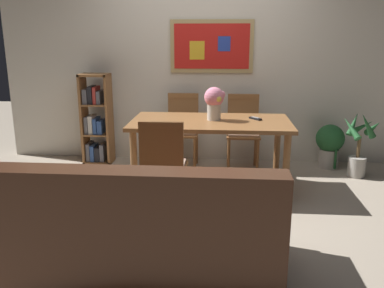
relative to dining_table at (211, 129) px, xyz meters
name	(u,v)px	position (x,y,z in m)	size (l,w,h in m)	color
ground_plane	(195,203)	(-0.13, -0.45, -0.65)	(12.00, 12.00, 0.00)	tan
wall_back_with_painting	(204,60)	(-0.13, 1.11, 0.65)	(5.20, 0.14, 2.60)	silver
dining_table	(211,129)	(0.00, 0.00, 0.00)	(1.66, 0.88, 0.74)	brown
dining_chair_near_left	(163,160)	(-0.39, -0.77, -0.12)	(0.40, 0.41, 0.91)	brown
dining_chair_far_right	(243,126)	(0.37, 0.72, -0.12)	(0.40, 0.41, 0.91)	brown
dining_chair_far_left	(183,124)	(-0.37, 0.75, -0.12)	(0.40, 0.41, 0.91)	brown
leather_couch	(147,231)	(-0.37, -1.69, -0.34)	(1.80, 0.84, 0.84)	#472819
bookshelf	(96,122)	(-1.49, 0.80, -0.12)	(0.36, 0.28, 1.15)	brown
potted_ivy	(330,143)	(1.46, 0.81, -0.34)	(0.35, 0.35, 0.55)	#B2ADA3
potted_palm	(359,147)	(1.71, 0.49, -0.30)	(0.44, 0.42, 0.79)	#B2ADA3
flower_vase	(214,101)	(0.03, 0.03, 0.29)	(0.22, 0.21, 0.35)	beige
tv_remote	(255,118)	(0.47, 0.09, 0.10)	(0.13, 0.15, 0.02)	black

